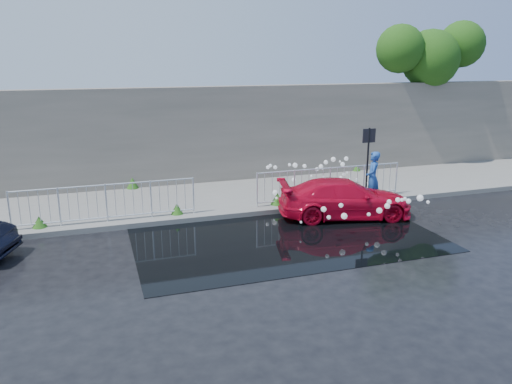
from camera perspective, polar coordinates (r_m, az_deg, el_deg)
ground at (r=12.53m, az=2.79°, el=-6.81°), size 90.00×90.00×0.00m
pavement at (r=17.02m, az=-3.24°, el=-0.55°), size 30.00×4.00×0.15m
curb at (r=15.18m, az=-1.26°, el=-2.49°), size 30.00×0.25×0.16m
retaining_wall at (r=18.72m, az=-5.09°, el=6.58°), size 30.00×0.60×3.50m
puddle at (r=13.57m, az=3.26°, el=-5.03°), size 8.00×5.00×0.01m
sign_post at (r=16.54m, az=12.69°, el=4.50°), size 0.45×0.06×2.50m
tree at (r=22.82m, az=19.32°, el=14.69°), size 4.96×2.43×6.18m
railing_left at (r=14.72m, az=-16.75°, el=-1.05°), size 5.05×0.05×1.10m
railing_right at (r=16.39m, az=8.44°, el=1.08°), size 5.05×0.05×1.10m
weeds at (r=16.40m, az=-3.87°, el=-0.27°), size 12.17×3.93×0.39m
water_spray at (r=16.09m, az=8.65°, el=0.76°), size 3.59×5.74×1.08m
red_car at (r=15.21m, az=10.12°, el=-0.74°), size 4.23×2.45×1.15m
person at (r=16.72m, az=13.19°, el=1.58°), size 0.67×0.76×1.74m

